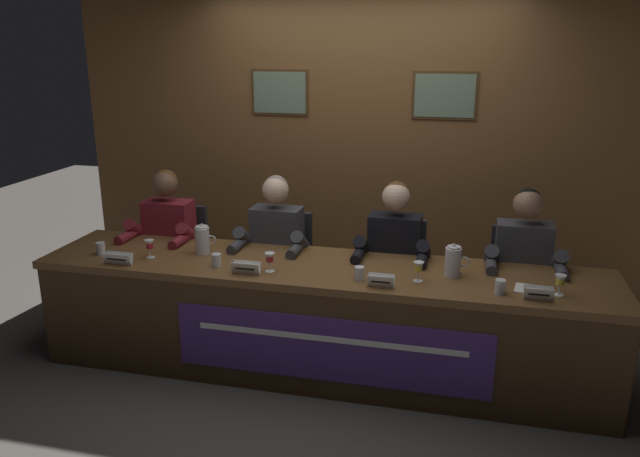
{
  "coord_description": "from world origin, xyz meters",
  "views": [
    {
      "loc": [
        0.88,
        -3.65,
        2.12
      ],
      "look_at": [
        0.0,
        0.0,
        0.99
      ],
      "focal_mm": 34.68,
      "sensor_mm": 36.0,
      "label": 1
    }
  ],
  "objects_px": {
    "water_pitcher_right_side": "(453,261)",
    "document_stack_far_right": "(534,290)",
    "water_cup_far_left": "(101,249)",
    "juice_glass_center_right": "(419,268)",
    "nameplate_far_left": "(118,259)",
    "water_cup_center_left": "(217,261)",
    "conference_table": "(316,305)",
    "nameplate_center_left": "(246,268)",
    "panelist_far_right": "(523,267)",
    "juice_glass_far_right": "(560,281)",
    "water_cup_far_right": "(500,287)",
    "chair_center_right": "(395,284)",
    "panelist_center_right": "(393,257)",
    "nameplate_far_right": "(539,294)",
    "chair_center_left": "(283,274)",
    "chair_far_left": "(179,265)",
    "water_pitcher_left_side": "(203,240)",
    "panelist_far_left": "(165,239)",
    "chair_far_right": "(517,294)",
    "juice_glass_center_left": "(270,259)",
    "panelist_center_left": "(274,248)",
    "juice_glass_far_left": "(150,245)",
    "water_cup_center_right": "(359,274)",
    "nameplate_center_right": "(381,281)"
  },
  "relations": [
    {
      "from": "water_cup_far_left",
      "to": "water_cup_center_right",
      "type": "distance_m",
      "value": 1.79
    },
    {
      "from": "water_pitcher_right_side",
      "to": "panelist_center_left",
      "type": "bearing_deg",
      "value": 164.5
    },
    {
      "from": "conference_table",
      "to": "juice_glass_far_right",
      "type": "bearing_deg",
      "value": -1.85
    },
    {
      "from": "juice_glass_far_left",
      "to": "panelist_far_right",
      "type": "bearing_deg",
      "value": 11.19
    },
    {
      "from": "panelist_far_left",
      "to": "panelist_far_right",
      "type": "height_order",
      "value": "same"
    },
    {
      "from": "chair_center_left",
      "to": "water_pitcher_right_side",
      "type": "distance_m",
      "value": 1.44
    },
    {
      "from": "nameplate_far_left",
      "to": "document_stack_far_right",
      "type": "relative_size",
      "value": 0.85
    },
    {
      "from": "panelist_center_left",
      "to": "water_cup_far_right",
      "type": "distance_m",
      "value": 1.64
    },
    {
      "from": "nameplate_far_right",
      "to": "water_pitcher_right_side",
      "type": "distance_m",
      "value": 0.55
    },
    {
      "from": "water_cup_far_right",
      "to": "panelist_far_left",
      "type": "bearing_deg",
      "value": 166.53
    },
    {
      "from": "nameplate_center_left",
      "to": "nameplate_far_right",
      "type": "distance_m",
      "value": 1.73
    },
    {
      "from": "panelist_far_left",
      "to": "nameplate_far_left",
      "type": "xyz_separation_m",
      "value": [
        0.0,
        -0.65,
        0.07
      ]
    },
    {
      "from": "chair_center_right",
      "to": "water_pitcher_left_side",
      "type": "height_order",
      "value": "water_pitcher_left_side"
    },
    {
      "from": "conference_table",
      "to": "nameplate_far_left",
      "type": "relative_size",
      "value": 19.03
    },
    {
      "from": "conference_table",
      "to": "nameplate_center_left",
      "type": "distance_m",
      "value": 0.52
    },
    {
      "from": "chair_far_left",
      "to": "chair_center_right",
      "type": "xyz_separation_m",
      "value": [
        1.71,
        0.0,
        0.0
      ]
    },
    {
      "from": "panelist_center_left",
      "to": "water_cup_center_left",
      "type": "relative_size",
      "value": 14.39
    },
    {
      "from": "nameplate_far_left",
      "to": "juice_glass_center_right",
      "type": "distance_m",
      "value": 1.93
    },
    {
      "from": "chair_far_right",
      "to": "juice_glass_center_right",
      "type": "bearing_deg",
      "value": -132.99
    },
    {
      "from": "juice_glass_center_right",
      "to": "water_pitcher_left_side",
      "type": "relative_size",
      "value": 0.59
    },
    {
      "from": "juice_glass_far_right",
      "to": "document_stack_far_right",
      "type": "distance_m",
      "value": 0.16
    },
    {
      "from": "nameplate_far_left",
      "to": "water_cup_center_left",
      "type": "xyz_separation_m",
      "value": [
        0.64,
        0.11,
        -0.0
      ]
    },
    {
      "from": "water_cup_center_left",
      "to": "panelist_center_right",
      "type": "distance_m",
      "value": 1.2
    },
    {
      "from": "document_stack_far_right",
      "to": "juice_glass_center_right",
      "type": "bearing_deg",
      "value": -179.87
    },
    {
      "from": "water_cup_far_right",
      "to": "water_cup_far_left",
      "type": "bearing_deg",
      "value": 178.32
    },
    {
      "from": "water_cup_far_right",
      "to": "document_stack_far_right",
      "type": "distance_m",
      "value": 0.21
    },
    {
      "from": "panelist_center_right",
      "to": "document_stack_far_right",
      "type": "xyz_separation_m",
      "value": [
        0.88,
        -0.49,
        0.04
      ]
    },
    {
      "from": "water_cup_far_left",
      "to": "juice_glass_center_right",
      "type": "xyz_separation_m",
      "value": [
        2.14,
        0.01,
        0.05
      ]
    },
    {
      "from": "water_cup_far_left",
      "to": "nameplate_center_left",
      "type": "distance_m",
      "value": 1.09
    },
    {
      "from": "chair_far_left",
      "to": "water_pitcher_left_side",
      "type": "relative_size",
      "value": 4.27
    },
    {
      "from": "panelist_center_right",
      "to": "water_cup_far_right",
      "type": "relative_size",
      "value": 14.39
    },
    {
      "from": "juice_glass_far_right",
      "to": "water_cup_far_right",
      "type": "xyz_separation_m",
      "value": [
        -0.33,
        -0.05,
        -0.05
      ]
    },
    {
      "from": "conference_table",
      "to": "nameplate_center_left",
      "type": "bearing_deg",
      "value": -160.95
    },
    {
      "from": "nameplate_far_left",
      "to": "water_cup_center_left",
      "type": "distance_m",
      "value": 0.65
    },
    {
      "from": "panelist_center_right",
      "to": "water_cup_far_left",
      "type": "bearing_deg",
      "value": -165.54
    },
    {
      "from": "water_cup_center_left",
      "to": "conference_table",
      "type": "bearing_deg",
      "value": 5.43
    },
    {
      "from": "juice_glass_center_left",
      "to": "water_pitcher_left_side",
      "type": "bearing_deg",
      "value": 157.05
    },
    {
      "from": "water_cup_center_right",
      "to": "water_pitcher_left_side",
      "type": "bearing_deg",
      "value": 167.67
    },
    {
      "from": "panelist_far_right",
      "to": "water_pitcher_right_side",
      "type": "bearing_deg",
      "value": -141.67
    },
    {
      "from": "panelist_center_right",
      "to": "water_pitcher_right_side",
      "type": "height_order",
      "value": "panelist_center_right"
    },
    {
      "from": "chair_far_left",
      "to": "juice_glass_far_right",
      "type": "bearing_deg",
      "value": -14.8
    },
    {
      "from": "juice_glass_center_right",
      "to": "water_pitcher_left_side",
      "type": "bearing_deg",
      "value": 172.94
    },
    {
      "from": "water_cup_far_right",
      "to": "chair_center_right",
      "type": "bearing_deg",
      "value": 131.54
    },
    {
      "from": "chair_center_right",
      "to": "document_stack_far_right",
      "type": "xyz_separation_m",
      "value": [
        0.88,
        -0.69,
        0.31
      ]
    },
    {
      "from": "juice_glass_center_right",
      "to": "chair_far_right",
      "type": "height_order",
      "value": "chair_far_right"
    },
    {
      "from": "chair_far_left",
      "to": "water_cup_far_left",
      "type": "xyz_separation_m",
      "value": [
        -0.22,
        -0.7,
        0.34
      ]
    },
    {
      "from": "nameplate_center_right",
      "to": "water_pitcher_right_side",
      "type": "bearing_deg",
      "value": 35.52
    },
    {
      "from": "water_pitcher_right_side",
      "to": "document_stack_far_right",
      "type": "distance_m",
      "value": 0.5
    },
    {
      "from": "chair_center_left",
      "to": "water_cup_far_left",
      "type": "bearing_deg",
      "value": -147.01
    },
    {
      "from": "juice_glass_far_left",
      "to": "document_stack_far_right",
      "type": "distance_m",
      "value": 2.45
    }
  ]
}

